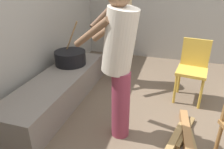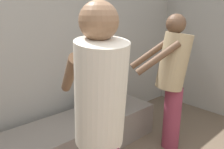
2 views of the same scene
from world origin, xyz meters
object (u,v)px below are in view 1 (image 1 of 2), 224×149
Objects in this scene: cooking_pot_main at (70,58)px; cook_in_cream_shirt at (119,58)px; chair_yellow at (193,68)px; cook_in_tan_shirt at (119,30)px.

cook_in_cream_shirt reaches higher than cooking_pot_main.
chair_yellow is (1.06, -0.80, -0.44)m from cook_in_cream_shirt.
cook_in_tan_shirt is 0.96× the size of cook_in_cream_shirt.
cook_in_tan_shirt is 1.36m from cook_in_cream_shirt.
chair_yellow is (-0.25, -1.15, -0.40)m from cook_in_tan_shirt.
cook_in_tan_shirt reaches higher than chair_yellow.
cooking_pot_main is 0.89m from cook_in_tan_shirt.
cook_in_cream_shirt is (-0.88, -1.02, 0.42)m from cooking_pot_main.
cook_in_tan_shirt is 1.77× the size of chair_yellow.
cook_in_cream_shirt reaches higher than cook_in_tan_shirt.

